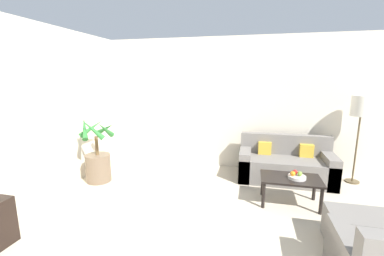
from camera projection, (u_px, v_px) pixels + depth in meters
name	position (u px, v px, depth m)	size (l,w,h in m)	color
wall_back	(276.00, 105.00, 5.12)	(8.74, 0.06, 2.70)	beige
potted_palm	(98.00, 160.00, 4.70)	(0.66, 0.65, 1.22)	brown
sofa_loveseat	(285.00, 165.00, 4.77)	(1.66, 0.76, 0.82)	slate
floor_lamp	(361.00, 110.00, 4.46)	(0.34, 0.34, 1.59)	brown
coffee_table	(290.00, 181.00, 3.85)	(0.87, 0.53, 0.42)	black
fruit_bowl	(297.00, 177.00, 3.79)	(0.26, 0.26, 0.04)	beige
apple_red	(295.00, 172.00, 3.84)	(0.07, 0.07, 0.07)	red
apple_green	(300.00, 174.00, 3.78)	(0.07, 0.07, 0.07)	olive
orange_fruit	(293.00, 174.00, 3.78)	(0.07, 0.07, 0.07)	orange
ottoman	(359.00, 231.00, 2.89)	(0.66, 0.50, 0.40)	slate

